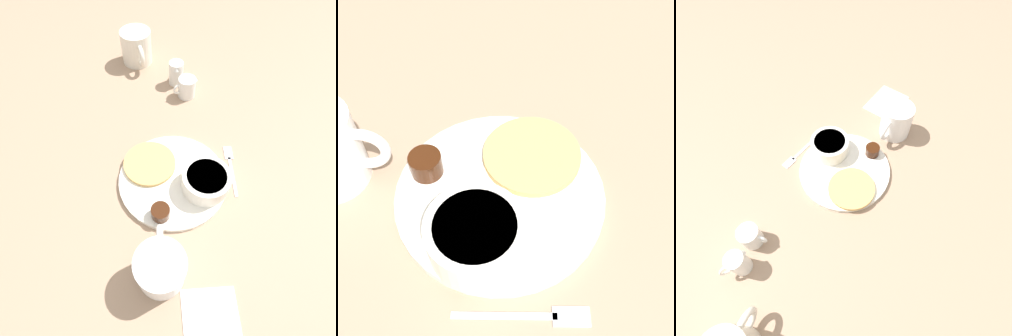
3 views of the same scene
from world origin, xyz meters
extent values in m
plane|color=#9E7F66|center=(0.00, 0.00, 0.00)|extent=(4.00, 4.00, 0.00)
cylinder|color=white|center=(0.00, 0.00, 0.01)|extent=(0.24, 0.24, 0.01)
cylinder|color=tan|center=(-0.03, -0.05, 0.02)|extent=(0.12, 0.12, 0.01)
cylinder|color=white|center=(0.02, 0.07, 0.03)|extent=(0.10, 0.10, 0.05)
cylinder|color=white|center=(0.02, 0.07, 0.05)|extent=(0.08, 0.08, 0.01)
cylinder|color=#38190A|center=(0.09, -0.02, 0.03)|extent=(0.04, 0.04, 0.03)
cylinder|color=white|center=(0.04, 0.08, 0.03)|extent=(0.04, 0.04, 0.03)
sphere|color=white|center=(0.04, 0.08, 0.04)|extent=(0.02, 0.02, 0.02)
cylinder|color=white|center=(0.20, -0.02, 0.05)|extent=(0.09, 0.09, 0.10)
torus|color=white|center=(0.16, -0.02, 0.05)|extent=(0.06, 0.02, 0.06)
cylinder|color=white|center=(-0.28, 0.03, 0.03)|extent=(0.05, 0.05, 0.06)
torus|color=white|center=(-0.27, 0.01, 0.03)|extent=(0.02, 0.03, 0.03)
cone|color=white|center=(-0.29, 0.05, 0.05)|extent=(0.02, 0.02, 0.01)
cylinder|color=white|center=(-0.34, 0.00, 0.03)|extent=(0.04, 0.04, 0.07)
torus|color=white|center=(-0.36, 0.01, 0.04)|extent=(0.04, 0.01, 0.04)
cone|color=white|center=(-0.32, 0.00, 0.06)|extent=(0.01, 0.01, 0.01)
cube|color=silver|center=(-0.02, 0.14, 0.00)|extent=(0.11, 0.01, 0.00)
cube|color=silver|center=(-0.08, 0.13, 0.00)|extent=(0.04, 0.02, 0.00)
cube|color=white|center=(0.29, 0.07, 0.00)|extent=(0.14, 0.11, 0.00)
cylinder|color=silver|center=(-0.44, -0.12, 0.05)|extent=(0.09, 0.09, 0.10)
torus|color=silver|center=(-0.39, -0.11, 0.05)|extent=(0.06, 0.03, 0.06)
camera|label=1|loc=(0.30, 0.00, 0.52)|focal=28.00mm
camera|label=2|loc=(-0.03, 0.27, 0.42)|focal=45.00mm
camera|label=3|loc=(-0.28, -0.25, 0.61)|focal=28.00mm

